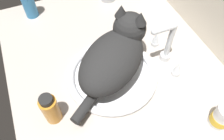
% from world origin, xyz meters
% --- Properties ---
extents(countertop, '(1.15, 0.75, 0.03)m').
position_xyz_m(countertop, '(0.00, 0.00, 0.01)').
color(countertop, '#ADA399').
rests_on(countertop, ground).
extents(sink_basin, '(0.32, 0.32, 0.03)m').
position_xyz_m(sink_basin, '(-0.05, -0.02, 0.04)').
color(sink_basin, white).
rests_on(sink_basin, countertop).
extents(faucet, '(0.19, 0.10, 0.18)m').
position_xyz_m(faucet, '(-0.05, 0.18, 0.10)').
color(faucet, silver).
rests_on(faucet, countertop).
extents(cat, '(0.31, 0.35, 0.19)m').
position_xyz_m(cat, '(-0.07, -0.00, 0.13)').
color(cat, black).
rests_on(cat, sink_basin).
extents(amber_bottle, '(0.05, 0.05, 0.12)m').
position_xyz_m(amber_bottle, '(0.02, -0.25, 0.09)').
color(amber_bottle, '#C67A23').
rests_on(amber_bottle, countertop).
extents(soap_pump_bottle, '(0.05, 0.05, 0.18)m').
position_xyz_m(soap_pump_bottle, '(-0.49, -0.22, 0.10)').
color(soap_pump_bottle, teal).
rests_on(soap_pump_bottle, countertop).
extents(pill_bottle, '(0.06, 0.06, 0.09)m').
position_xyz_m(pill_bottle, '(0.23, 0.21, 0.07)').
color(pill_bottle, white).
rests_on(pill_bottle, countertop).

